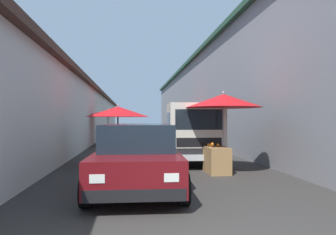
# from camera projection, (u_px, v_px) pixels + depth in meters

# --- Properties ---
(ground) EXTENTS (90.00, 90.00, 0.00)m
(ground) POSITION_uv_depth(u_px,v_px,m) (150.00, 148.00, 15.99)
(ground) COLOR #33302D
(building_left_whitewash) EXTENTS (49.80, 7.50, 3.70)m
(building_left_whitewash) POSITION_uv_depth(u_px,v_px,m) (32.00, 114.00, 17.38)
(building_left_whitewash) COLOR silver
(building_left_whitewash) RESTS_ON ground
(building_right_concrete) EXTENTS (49.80, 7.50, 6.04)m
(building_right_concrete) POSITION_uv_depth(u_px,v_px,m) (253.00, 97.00, 19.10)
(building_right_concrete) COLOR gray
(building_right_concrete) RESTS_ON ground
(fruit_stall_far_right) EXTENTS (2.46, 2.46, 2.38)m
(fruit_stall_far_right) POSITION_uv_depth(u_px,v_px,m) (185.00, 115.00, 18.96)
(fruit_stall_far_right) COLOR #9E9EA3
(fruit_stall_far_right) RESTS_ON ground
(fruit_stall_mid_lane) EXTENTS (2.24, 2.24, 2.38)m
(fruit_stall_mid_lane) POSITION_uv_depth(u_px,v_px,m) (222.00, 112.00, 8.58)
(fruit_stall_mid_lane) COLOR #9E9EA3
(fruit_stall_mid_lane) RESTS_ON ground
(fruit_stall_far_left) EXTENTS (2.69, 2.69, 2.20)m
(fruit_stall_far_left) POSITION_uv_depth(u_px,v_px,m) (109.00, 117.00, 17.67)
(fruit_stall_far_left) COLOR #9E9EA3
(fruit_stall_far_left) RESTS_ON ground
(fruit_stall_near_left) EXTENTS (2.23, 2.23, 2.10)m
(fruit_stall_near_left) POSITION_uv_depth(u_px,v_px,m) (117.00, 120.00, 10.36)
(fruit_stall_near_left) COLOR #9E9EA3
(fruit_stall_near_left) RESTS_ON ground
(hatchback_car) EXTENTS (3.98, 2.06, 1.45)m
(hatchback_car) POSITION_uv_depth(u_px,v_px,m) (137.00, 156.00, 6.60)
(hatchback_car) COLOR #600F14
(hatchback_car) RESTS_ON ground
(delivery_truck) EXTENTS (4.99, 2.14, 2.08)m
(delivery_truck) POSITION_uv_depth(u_px,v_px,m) (192.00, 134.00, 10.37)
(delivery_truck) COLOR black
(delivery_truck) RESTS_ON ground
(vendor_by_crates) EXTENTS (0.26, 0.63, 1.59)m
(vendor_by_crates) POSITION_uv_depth(u_px,v_px,m) (171.00, 131.00, 15.58)
(vendor_by_crates) COLOR #232328
(vendor_by_crates) RESTS_ON ground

